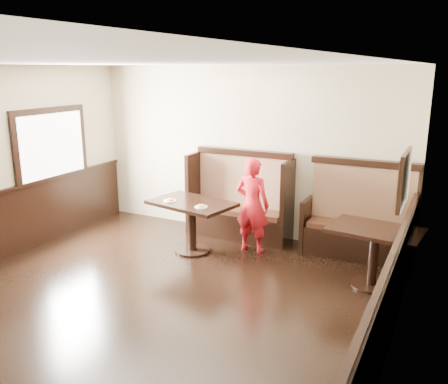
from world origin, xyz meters
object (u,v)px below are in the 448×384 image
Objects in this scene: booth_neighbor at (359,225)px; table_neighbor at (374,243)px; booth_main at (240,205)px; table_main at (192,214)px; child at (252,205)px.

booth_neighbor is 1.07m from table_neighbor.
booth_main is 1.06m from table_main.
child is (-1.50, -0.55, 0.25)m from booth_neighbor.
table_main is (-0.36, -0.99, 0.08)m from booth_main.
child is at bearing -50.91° from booth_main.
table_neighbor is at bearing -23.16° from booth_main.
booth_neighbor is at bearing 34.36° from table_main.
child reaches higher than table_main.
table_main is at bearing -156.79° from booth_neighbor.
booth_main is 1.27× the size of table_main.
booth_main is 0.74m from child.
child is at bearing -159.83° from booth_neighbor.
table_main is (-2.31, -0.99, 0.13)m from booth_neighbor.
table_main reaches higher than table_neighbor.
table_neighbor is (2.69, -0.00, -0.02)m from table_main.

